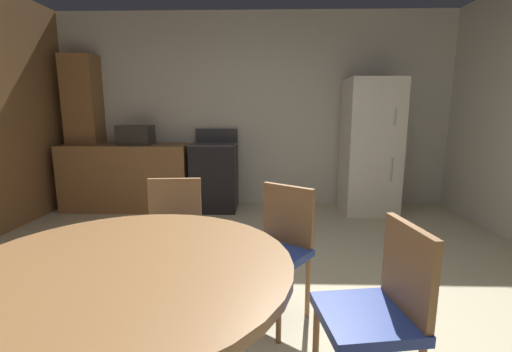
{
  "coord_description": "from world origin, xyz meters",
  "views": [
    {
      "loc": [
        0.16,
        -1.93,
        1.35
      ],
      "look_at": [
        0.08,
        0.84,
        0.83
      ],
      "focal_mm": 24.4,
      "sensor_mm": 36.0,
      "label": 1
    }
  ],
  "objects_px": {
    "chair_north": "(174,232)",
    "chair_northeast": "(278,244)",
    "dining_table": "(128,298)",
    "oven_range": "(215,176)",
    "chair_east": "(381,306)",
    "microwave": "(136,135)",
    "refrigerator": "(370,147)"
  },
  "relations": [
    {
      "from": "chair_northeast",
      "to": "refrigerator",
      "type": "bearing_deg",
      "value": -171.36
    },
    {
      "from": "oven_range",
      "to": "microwave",
      "type": "bearing_deg",
      "value": -179.81
    },
    {
      "from": "dining_table",
      "to": "chair_north",
      "type": "relative_size",
      "value": 1.53
    },
    {
      "from": "refrigerator",
      "to": "chair_east",
      "type": "bearing_deg",
      "value": -105.18
    },
    {
      "from": "dining_table",
      "to": "chair_east",
      "type": "bearing_deg",
      "value": 8.35
    },
    {
      "from": "oven_range",
      "to": "chair_northeast",
      "type": "xyz_separation_m",
      "value": [
        0.78,
        -2.56,
        0.03
      ]
    },
    {
      "from": "oven_range",
      "to": "dining_table",
      "type": "relative_size",
      "value": 0.83
    },
    {
      "from": "microwave",
      "to": "chair_northeast",
      "type": "xyz_separation_m",
      "value": [
        1.85,
        -2.56,
        -0.53
      ]
    },
    {
      "from": "chair_north",
      "to": "chair_northeast",
      "type": "bearing_deg",
      "value": 69.25
    },
    {
      "from": "oven_range",
      "to": "microwave",
      "type": "relative_size",
      "value": 2.5
    },
    {
      "from": "oven_range",
      "to": "refrigerator",
      "type": "xyz_separation_m",
      "value": [
        2.09,
        -0.05,
        0.41
      ]
    },
    {
      "from": "chair_east",
      "to": "oven_range",
      "type": "bearing_deg",
      "value": -78.01
    },
    {
      "from": "microwave",
      "to": "chair_northeast",
      "type": "bearing_deg",
      "value": -54.13
    },
    {
      "from": "microwave",
      "to": "oven_range",
      "type": "bearing_deg",
      "value": 0.19
    },
    {
      "from": "microwave",
      "to": "chair_north",
      "type": "xyz_separation_m",
      "value": [
        1.11,
        -2.36,
        -0.53
      ]
    },
    {
      "from": "refrigerator",
      "to": "microwave",
      "type": "height_order",
      "value": "refrigerator"
    },
    {
      "from": "dining_table",
      "to": "chair_northeast",
      "type": "height_order",
      "value": "chair_northeast"
    },
    {
      "from": "refrigerator",
      "to": "chair_northeast",
      "type": "relative_size",
      "value": 2.02
    },
    {
      "from": "oven_range",
      "to": "chair_north",
      "type": "relative_size",
      "value": 1.26
    },
    {
      "from": "dining_table",
      "to": "chair_north",
      "type": "xyz_separation_m",
      "value": [
        -0.1,
        1.07,
        -0.11
      ]
    },
    {
      "from": "refrigerator",
      "to": "microwave",
      "type": "bearing_deg",
      "value": 179.09
    },
    {
      "from": "refrigerator",
      "to": "chair_north",
      "type": "distance_m",
      "value": 3.1
    },
    {
      "from": "chair_east",
      "to": "chair_north",
      "type": "bearing_deg",
      "value": -46.49
    },
    {
      "from": "oven_range",
      "to": "refrigerator",
      "type": "bearing_deg",
      "value": -1.47
    },
    {
      "from": "dining_table",
      "to": "chair_north",
      "type": "bearing_deg",
      "value": 95.37
    },
    {
      "from": "oven_range",
      "to": "chair_east",
      "type": "xyz_separation_m",
      "value": [
        1.21,
        -3.28,
        0.03
      ]
    },
    {
      "from": "chair_east",
      "to": "refrigerator",
      "type": "bearing_deg",
      "value": -113.53
    },
    {
      "from": "oven_range",
      "to": "chair_north",
      "type": "distance_m",
      "value": 2.36
    },
    {
      "from": "dining_table",
      "to": "chair_northeast",
      "type": "distance_m",
      "value": 1.08
    },
    {
      "from": "chair_north",
      "to": "dining_table",
      "type": "bearing_deg",
      "value": 0.0
    },
    {
      "from": "chair_northeast",
      "to": "oven_range",
      "type": "bearing_deg",
      "value": -126.87
    },
    {
      "from": "microwave",
      "to": "dining_table",
      "type": "relative_size",
      "value": 0.33
    }
  ]
}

